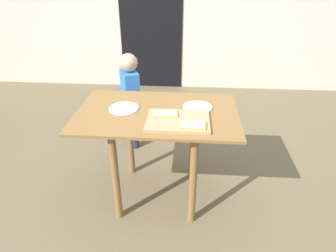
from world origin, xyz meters
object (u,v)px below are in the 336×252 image
at_px(dining_table, 157,128).
at_px(plate_white_left, 124,108).
at_px(pizza_slice_far_left, 166,113).
at_px(child_left, 131,95).
at_px(cutting_board, 178,121).
at_px(pizza_slice_near_right, 193,125).
at_px(plate_white_right, 198,107).

distance_m(dining_table, plate_white_left, 0.29).
bearing_deg(pizza_slice_far_left, child_left, 116.56).
distance_m(cutting_board, pizza_slice_far_left, 0.12).
height_order(cutting_board, plate_white_left, cutting_board).
bearing_deg(pizza_slice_far_left, dining_table, 131.51).
height_order(dining_table, pizza_slice_near_right, pizza_slice_near_right).
xyz_separation_m(dining_table, pizza_slice_far_left, (0.07, -0.08, 0.16)).
relative_size(pizza_slice_near_right, plate_white_right, 0.82).
relative_size(cutting_board, plate_white_right, 1.95).
height_order(pizza_slice_near_right, pizza_slice_far_left, same).
distance_m(pizza_slice_near_right, plate_white_right, 0.31).
height_order(cutting_board, pizza_slice_near_right, pizza_slice_near_right).
height_order(plate_white_left, plate_white_right, same).
height_order(cutting_board, child_left, child_left).
bearing_deg(plate_white_left, dining_table, -6.15).
relative_size(cutting_board, pizza_slice_far_left, 2.37).
height_order(plate_white_left, child_left, child_left).
relative_size(pizza_slice_far_left, plate_white_left, 0.82).
xyz_separation_m(pizza_slice_near_right, plate_white_right, (0.04, 0.31, -0.02)).
distance_m(dining_table, pizza_slice_near_right, 0.38).
bearing_deg(child_left, pizza_slice_near_right, -58.36).
bearing_deg(child_left, plate_white_left, -82.05).
relative_size(cutting_board, plate_white_left, 1.95).
bearing_deg(dining_table, pizza_slice_near_right, -41.28).
xyz_separation_m(dining_table, cutting_board, (0.16, -0.15, 0.15)).
relative_size(plate_white_left, plate_white_right, 1.00).
distance_m(pizza_slice_far_left, plate_white_left, 0.33).
bearing_deg(child_left, dining_table, -65.25).
xyz_separation_m(dining_table, pizza_slice_near_right, (0.26, -0.23, 0.16)).
bearing_deg(cutting_board, child_left, 119.23).
bearing_deg(plate_white_right, pizza_slice_far_left, -144.34).
relative_size(dining_table, plate_white_left, 5.38).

